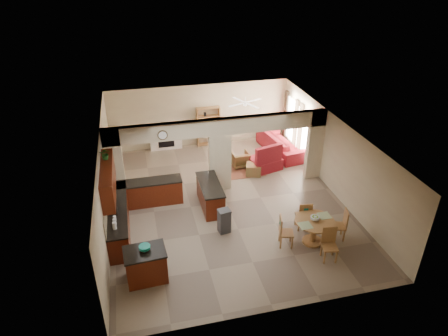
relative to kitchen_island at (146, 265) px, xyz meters
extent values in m
plane|color=#7E6C57|center=(2.99, 3.13, -0.48)|extent=(10.00, 10.00, 0.00)
plane|color=white|center=(2.99, 3.13, 2.32)|extent=(10.00, 10.00, 0.00)
plane|color=#C8BA92|center=(2.99, 8.13, 0.92)|extent=(8.00, 0.00, 8.00)
plane|color=#C8BA92|center=(2.99, -1.87, 0.92)|extent=(8.00, 0.00, 8.00)
plane|color=#C8BA92|center=(-1.01, 3.13, 0.92)|extent=(0.00, 10.00, 10.00)
plane|color=#C8BA92|center=(6.99, 3.13, 0.92)|extent=(0.00, 10.00, 10.00)
cube|color=#C8BA92|center=(-0.71, 4.13, 0.92)|extent=(0.60, 0.25, 2.80)
cube|color=#C8BA92|center=(2.99, 4.13, 0.62)|extent=(0.80, 0.25, 2.20)
cube|color=#C8BA92|center=(6.69, 4.13, 0.92)|extent=(0.60, 0.25, 2.80)
cube|color=#C8BA92|center=(2.99, 4.13, 2.02)|extent=(8.00, 0.25, 0.60)
cube|color=#3E0B07|center=(-0.71, 2.33, -0.05)|extent=(0.60, 3.20, 0.86)
cube|color=black|center=(-0.71, 2.33, 0.40)|extent=(0.62, 3.22, 0.05)
cube|color=tan|center=(-0.99, 2.33, 0.72)|extent=(0.02, 3.20, 0.55)
cube|color=#3E0B07|center=(0.39, 3.70, -0.05)|extent=(2.20, 0.60, 0.86)
cube|color=black|center=(0.39, 3.70, 0.40)|extent=(2.22, 0.62, 0.05)
cube|color=#3E0B07|center=(-0.83, 2.33, 1.44)|extent=(0.35, 2.40, 0.90)
cube|color=#3E0B07|center=(2.39, 3.03, -0.05)|extent=(0.65, 1.80, 0.86)
cube|color=black|center=(2.39, 3.03, 0.40)|extent=(0.70, 1.85, 0.05)
cube|color=silver|center=(2.39, 2.18, -0.06)|extent=(0.58, 0.04, 0.70)
cylinder|color=#483318|center=(0.99, 3.98, 1.97)|extent=(0.34, 0.03, 0.34)
cube|color=brown|center=(4.19, 5.23, -0.48)|extent=(1.60, 1.30, 0.01)
cube|color=white|center=(1.39, 7.97, 0.07)|extent=(1.40, 0.28, 1.10)
cube|color=black|center=(1.39, 7.83, 0.02)|extent=(0.70, 0.04, 0.70)
cube|color=white|center=(1.39, 7.95, 0.67)|extent=(1.60, 0.35, 0.10)
cube|color=olive|center=(3.34, 7.95, 0.42)|extent=(1.00, 0.32, 1.80)
cube|color=white|center=(6.96, 5.43, 0.72)|extent=(0.02, 0.90, 1.90)
cube|color=white|center=(6.96, 7.13, 0.72)|extent=(0.02, 0.90, 1.90)
cube|color=white|center=(6.96, 6.28, 0.57)|extent=(0.02, 0.70, 2.10)
cube|color=#421A1B|center=(6.92, 4.83, 0.72)|extent=(0.10, 0.28, 2.30)
cube|color=#421A1B|center=(6.92, 6.03, 0.72)|extent=(0.10, 0.28, 2.30)
cube|color=#421A1B|center=(6.92, 6.53, 0.72)|extent=(0.10, 0.28, 2.30)
cube|color=#421A1B|center=(6.92, 7.73, 0.72)|extent=(0.10, 0.28, 2.30)
cylinder|color=white|center=(4.49, 6.13, 2.08)|extent=(1.00, 1.00, 0.10)
cube|color=#3E0B07|center=(0.00, 0.00, -0.03)|extent=(1.10, 0.80, 0.91)
cube|color=black|center=(0.00, 0.00, 0.45)|extent=(1.15, 0.86, 0.05)
cylinder|color=#12816D|center=(0.02, 0.04, 0.55)|extent=(0.30, 0.30, 0.14)
cube|color=#323235|center=(2.53, 1.52, -0.10)|extent=(0.40, 0.36, 0.76)
cylinder|color=olive|center=(5.04, 0.38, 0.31)|extent=(1.20, 1.20, 0.04)
cylinder|color=olive|center=(5.04, 0.38, -0.07)|extent=(0.17, 0.17, 0.78)
cylinder|color=olive|center=(5.04, 0.38, -0.45)|extent=(0.61, 0.61, 0.07)
cylinder|color=#6FA723|center=(5.04, 0.40, 0.41)|extent=(0.27, 0.27, 0.14)
imported|color=maroon|center=(6.29, 6.47, -0.07)|extent=(2.94, 1.50, 0.82)
cube|color=maroon|center=(5.12, 5.20, -0.25)|extent=(1.39, 1.24, 0.47)
imported|color=maroon|center=(4.19, 5.61, -0.16)|extent=(0.71, 0.73, 0.64)
cube|color=maroon|center=(4.53, 4.85, -0.27)|extent=(0.75, 0.75, 0.43)
imported|color=#144D16|center=(-0.83, 2.79, 2.07)|extent=(0.34, 0.31, 0.36)
cube|color=olive|center=(5.02, 1.14, -0.03)|extent=(0.46, 0.46, 0.05)
cube|color=olive|center=(5.21, 1.29, -0.26)|extent=(0.04, 0.04, 0.44)
cube|color=olive|center=(4.87, 1.33, -0.26)|extent=(0.04, 0.04, 0.44)
cube|color=olive|center=(5.17, 0.95, -0.26)|extent=(0.04, 0.04, 0.44)
cube|color=olive|center=(4.84, 0.99, -0.26)|extent=(0.04, 0.04, 0.44)
cube|color=olive|center=(5.00, 0.95, 0.27)|extent=(0.42, 0.09, 0.55)
cube|color=#12816D|center=(5.00, 0.93, 0.34)|extent=(0.14, 0.03, 0.14)
cube|color=olive|center=(5.87, 0.40, -0.03)|extent=(0.52, 0.52, 0.05)
cube|color=olive|center=(5.75, 0.61, -0.26)|extent=(0.04, 0.04, 0.44)
cube|color=olive|center=(5.66, 0.28, -0.26)|extent=(0.04, 0.04, 0.44)
cube|color=olive|center=(6.08, 0.51, -0.26)|extent=(0.04, 0.04, 0.44)
cube|color=olive|center=(5.99, 0.19, -0.26)|extent=(0.04, 0.04, 0.44)
cube|color=olive|center=(6.05, 0.34, 0.27)|extent=(0.15, 0.41, 0.55)
cube|color=#12816D|center=(6.08, 0.34, 0.34)|extent=(0.05, 0.14, 0.14)
cube|color=olive|center=(5.16, -0.45, -0.03)|extent=(0.49, 0.49, 0.05)
cube|color=olive|center=(4.96, -0.58, -0.26)|extent=(0.04, 0.04, 0.44)
cube|color=olive|center=(5.30, -0.64, -0.26)|extent=(0.04, 0.04, 0.44)
cube|color=olive|center=(5.02, -0.25, -0.26)|extent=(0.04, 0.04, 0.44)
cube|color=olive|center=(5.36, -0.31, -0.26)|extent=(0.04, 0.04, 0.44)
cube|color=olive|center=(5.20, -0.26, 0.27)|extent=(0.42, 0.11, 0.55)
cube|color=#12816D|center=(5.20, -0.24, 0.34)|extent=(0.14, 0.03, 0.14)
cube|color=olive|center=(4.19, 0.45, -0.03)|extent=(0.51, 0.51, 0.05)
cube|color=olive|center=(4.31, 0.24, -0.26)|extent=(0.04, 0.04, 0.44)
cube|color=olive|center=(4.39, 0.57, -0.26)|extent=(0.04, 0.04, 0.44)
cube|color=olive|center=(3.98, 0.32, -0.26)|extent=(0.04, 0.04, 0.44)
cube|color=olive|center=(4.07, 0.65, -0.26)|extent=(0.04, 0.04, 0.44)
cube|color=olive|center=(4.00, 0.49, 0.27)|extent=(0.14, 0.42, 0.55)
cube|color=#12816D|center=(3.98, 0.50, 0.34)|extent=(0.04, 0.14, 0.14)
camera|label=1|loc=(0.15, -8.38, 7.46)|focal=32.00mm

